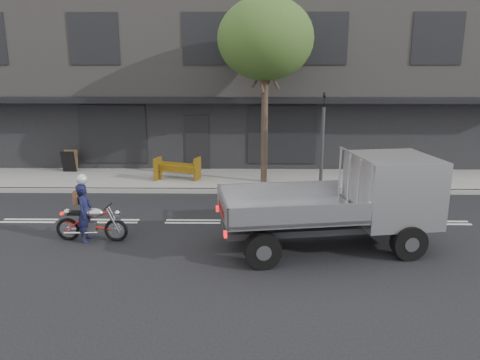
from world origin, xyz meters
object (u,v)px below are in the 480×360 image
at_px(street_tree, 266,39).
at_px(construction_barrier, 177,170).
at_px(flatbed_ute, 374,194).
at_px(rider, 85,213).
at_px(sandwich_board, 68,162).
at_px(traffic_light_pole, 322,146).
at_px(motorcycle, 91,222).

height_order(street_tree, construction_barrier, street_tree).
height_order(flatbed_ute, construction_barrier, flatbed_ute).
bearing_deg(rider, flatbed_ute, -89.54).
relative_size(flatbed_ute, sandwich_board, 6.22).
bearing_deg(flatbed_ute, sandwich_board, 135.87).
relative_size(rider, flatbed_ute, 0.28).
height_order(street_tree, sandwich_board, street_tree).
bearing_deg(flatbed_ute, rider, 169.26).
bearing_deg(flatbed_ute, traffic_light_pole, 86.58).
xyz_separation_m(rider, sandwich_board, (-3.09, 7.09, -0.17)).
bearing_deg(traffic_light_pole, sandwich_board, 167.26).
distance_m(traffic_light_pole, rider, 8.40).
relative_size(traffic_light_pole, rider, 2.30).
distance_m(motorcycle, sandwich_board, 7.79).
height_order(street_tree, traffic_light_pole, street_tree).
xyz_separation_m(street_tree, construction_barrier, (-3.27, -0.06, -4.68)).
bearing_deg(rider, sandwich_board, 25.79).
xyz_separation_m(rider, construction_barrier, (1.53, 5.64, -0.16)).
xyz_separation_m(street_tree, sandwich_board, (-7.88, 1.38, -4.69)).
bearing_deg(street_tree, rider, -130.08).
relative_size(street_tree, sandwich_board, 7.73).
distance_m(traffic_light_pole, construction_barrier, 5.43).
xyz_separation_m(construction_barrier, sandwich_board, (-4.62, 1.44, -0.01)).
relative_size(construction_barrier, sandwich_board, 1.85).
bearing_deg(construction_barrier, traffic_light_pole, -8.55).
bearing_deg(motorcycle, rider, -177.76).
bearing_deg(traffic_light_pole, rider, -144.48).
bearing_deg(motorcycle, traffic_light_pole, 38.38).
bearing_deg(construction_barrier, sandwich_board, 162.64).
height_order(traffic_light_pole, sandwich_board, traffic_light_pole).
distance_m(street_tree, sandwich_board, 9.28).
xyz_separation_m(motorcycle, sandwich_board, (-3.24, 7.09, 0.09)).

